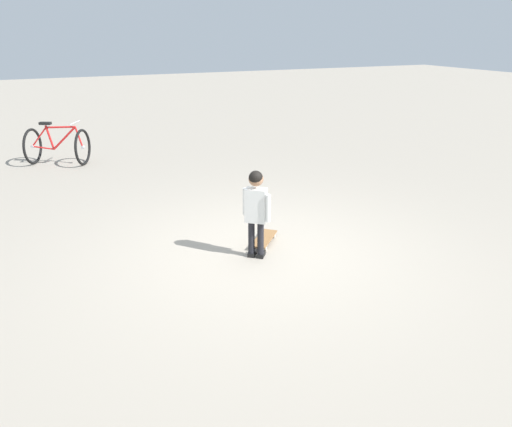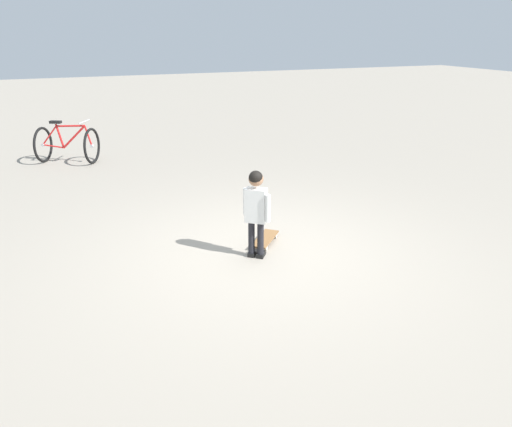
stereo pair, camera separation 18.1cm
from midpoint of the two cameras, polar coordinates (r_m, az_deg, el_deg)
ground_plane at (r=6.01m, az=0.02°, el=-4.48°), size 50.00×50.00×0.00m
child_person at (r=5.64m, az=-0.91°, el=1.01°), size 0.38×0.28×1.06m
skateboard at (r=6.23m, az=0.10°, el=-2.95°), size 0.55×0.52×0.07m
bicycle_near at (r=10.61m, az=-22.36°, el=7.25°), size 1.13×1.28×0.85m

